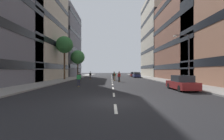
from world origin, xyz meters
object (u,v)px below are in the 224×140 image
object	(u,v)px
street_tree_mid	(78,57)
skater_5	(114,75)
skater_0	(119,74)
skater_2	(119,76)
streetlamp_right	(186,54)
skater_1	(90,75)
parked_car_mid	(133,74)
skater_3	(114,76)
skater_4	(79,77)
parked_car_far	(136,75)
skater_6	(79,79)
street_tree_near	(64,45)
parked_car_near	(182,83)

from	to	relation	value
street_tree_mid	skater_5	xyz separation A→B (m)	(10.47, -14.07, -4.94)
skater_0	skater_2	distance (m)	22.77
streetlamp_right	skater_1	xyz separation A→B (m)	(-14.37, 17.41, -3.15)
parked_car_mid	streetlamp_right	size ratio (longest dim) A/B	0.68
skater_3	skater_4	size ratio (longest dim) A/B	1.00
skater_2	skater_1	bearing A→B (deg)	124.79
parked_car_far	skater_6	size ratio (longest dim) A/B	2.47
skater_0	skater_6	distance (m)	31.96
street_tree_near	streetlamp_right	size ratio (longest dim) A/B	1.41
parked_car_near	skater_3	xyz separation A→B (m)	(-6.55, 15.80, 0.32)
skater_3	parked_car_mid	bearing A→B (deg)	72.66
parked_car_far	skater_4	bearing A→B (deg)	-118.56
skater_2	skater_3	xyz separation A→B (m)	(-0.78, 3.18, 0.00)
streetlamp_right	parked_car_near	bearing A→B (deg)	-119.17
skater_5	skater_6	xyz separation A→B (m)	(-4.67, -14.42, -0.03)
streetlamp_right	skater_0	world-z (taller)	streetlamp_right
streetlamp_right	skater_5	xyz separation A→B (m)	(-8.99, 14.32, -3.12)
streetlamp_right	skater_0	size ratio (longest dim) A/B	3.65
parked_car_near	skater_1	size ratio (longest dim) A/B	2.47
parked_car_near	parked_car_mid	world-z (taller)	same
skater_0	streetlamp_right	bearing A→B (deg)	-77.41
parked_car_far	skater_0	xyz separation A→B (m)	(-4.62, 5.33, 0.32)
skater_0	skater_6	world-z (taller)	same
streetlamp_right	skater_3	size ratio (longest dim) A/B	3.65
parked_car_mid	skater_2	world-z (taller)	skater_2
skater_0	skater_3	size ratio (longest dim) A/B	1.00
parked_car_mid	skater_3	bearing A→B (deg)	-107.34
parked_car_near	parked_car_mid	xyz separation A→B (m)	(0.00, 36.77, 0.00)
street_tree_near	skater_4	xyz separation A→B (m)	(5.11, -10.43, -6.43)
parked_car_mid	parked_car_far	world-z (taller)	same
streetlamp_right	skater_6	distance (m)	14.02
parked_car_near	street_tree_mid	xyz separation A→B (m)	(-17.12, 32.58, 5.26)
skater_1	street_tree_mid	bearing A→B (deg)	114.90
street_tree_mid	skater_2	size ratio (longest dim) A/B	4.44
skater_4	parked_car_mid	bearing A→B (deg)	67.37
parked_car_far	street_tree_near	distance (m)	21.76
skater_4	skater_5	distance (m)	11.83
skater_2	parked_car_far	bearing A→B (deg)	71.66
streetlamp_right	skater_6	bearing A→B (deg)	-179.59
skater_1	parked_car_far	bearing A→B (deg)	34.99
skater_4	skater_6	size ratio (longest dim) A/B	1.00
street_tree_mid	skater_5	world-z (taller)	street_tree_mid
street_tree_mid	parked_car_mid	bearing A→B (deg)	13.74
skater_4	skater_0	bearing A→B (deg)	74.90
skater_0	skater_2	size ratio (longest dim) A/B	1.00
parked_car_mid	skater_1	size ratio (longest dim) A/B	2.47
street_tree_near	streetlamp_right	distance (m)	24.32
parked_car_near	street_tree_near	size ratio (longest dim) A/B	0.48
street_tree_mid	streetlamp_right	distance (m)	34.47
streetlamp_right	street_tree_mid	bearing A→B (deg)	124.44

